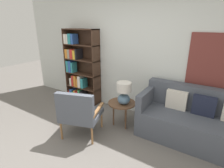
# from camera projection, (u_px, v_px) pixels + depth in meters

# --- Properties ---
(ground_plane) EXTENTS (14.00, 14.00, 0.00)m
(ground_plane) POSITION_uv_depth(u_px,v_px,m) (68.00, 163.00, 2.60)
(ground_plane) COLOR #66605B
(wall_back) EXTENTS (6.40, 0.08, 2.70)m
(wall_back) POSITION_uv_depth(u_px,v_px,m) (133.00, 54.00, 3.76)
(wall_back) COLOR silver
(wall_back) RESTS_ON ground_plane
(bookshelf) EXTENTS (0.95, 0.30, 1.84)m
(bookshelf) POSITION_uv_depth(u_px,v_px,m) (79.00, 69.00, 4.51)
(bookshelf) COLOR #422B1E
(bookshelf) RESTS_ON ground_plane
(armchair) EXTENTS (0.82, 0.80, 0.90)m
(armchair) POSITION_uv_depth(u_px,v_px,m) (79.00, 112.00, 3.04)
(armchair) COLOR olive
(armchair) RESTS_ON ground_plane
(couch) EXTENTS (2.04, 0.81, 0.92)m
(couch) POSITION_uv_depth(u_px,v_px,m) (200.00, 123.00, 2.98)
(couch) COLOR #474C56
(couch) RESTS_ON ground_plane
(side_table) EXTENTS (0.54, 0.54, 0.51)m
(side_table) POSITION_uv_depth(u_px,v_px,m) (122.00, 105.00, 3.42)
(side_table) COLOR brown
(side_table) RESTS_ON ground_plane
(table_lamp) EXTENTS (0.28, 0.28, 0.43)m
(table_lamp) POSITION_uv_depth(u_px,v_px,m) (124.00, 93.00, 3.26)
(table_lamp) COLOR slate
(table_lamp) RESTS_ON side_table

